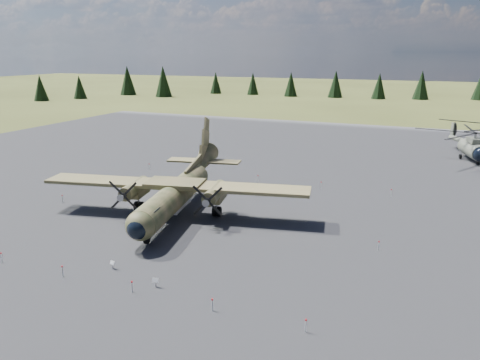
% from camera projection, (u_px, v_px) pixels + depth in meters
% --- Properties ---
extents(ground, '(500.00, 500.00, 0.00)m').
position_uv_depth(ground, '(199.00, 223.00, 44.32)').
color(ground, brown).
rests_on(ground, ground).
extents(apron, '(120.00, 120.00, 0.04)m').
position_uv_depth(apron, '(239.00, 195.00, 53.22)').
color(apron, '#55555A').
rests_on(apron, ground).
extents(transport_plane, '(26.47, 23.77, 8.74)m').
position_uv_depth(transport_plane, '(178.00, 188.00, 46.85)').
color(transport_plane, '#394123').
rests_on(transport_plane, ground).
extents(helicopter_near, '(21.02, 21.82, 4.35)m').
position_uv_depth(helicopter_near, '(473.00, 140.00, 69.20)').
color(helicopter_near, '#66685A').
rests_on(helicopter_near, ground).
extents(info_placard_left, '(0.43, 0.24, 0.64)m').
position_uv_depth(info_placard_left, '(113.00, 263.00, 34.94)').
color(info_placard_left, gray).
rests_on(info_placard_left, ground).
extents(info_placard_right, '(0.47, 0.29, 0.68)m').
position_uv_depth(info_placard_right, '(155.00, 281.00, 32.17)').
color(info_placard_right, gray).
rests_on(info_placard_right, ground).
extents(barrier_fence, '(33.12, 29.62, 0.85)m').
position_uv_depth(barrier_fence, '(194.00, 218.00, 44.28)').
color(barrier_fence, silver).
rests_on(barrier_fence, ground).
extents(treeline, '(295.92, 289.01, 10.99)m').
position_uv_depth(treeline, '(226.00, 160.00, 49.18)').
color(treeline, black).
rests_on(treeline, ground).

